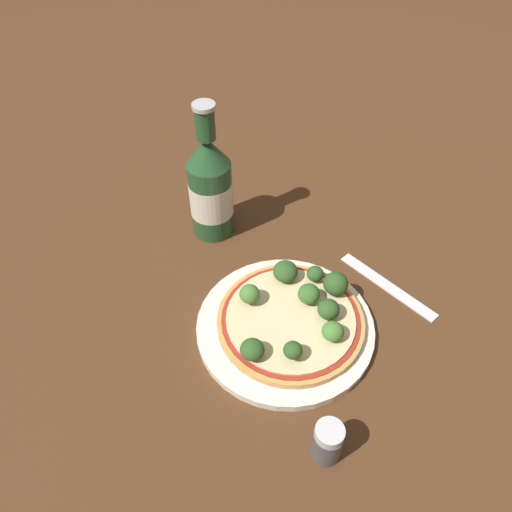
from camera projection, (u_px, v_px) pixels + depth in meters
ground_plane at (282, 336)px, 0.68m from camera, size 3.00×3.00×0.00m
plate at (285, 327)px, 0.68m from camera, size 0.24×0.24×0.01m
pizza at (290, 320)px, 0.68m from camera, size 0.20×0.20×0.01m
broccoli_floret_0 at (285, 271)px, 0.71m from camera, size 0.04×0.04×0.03m
broccoli_floret_1 at (333, 331)px, 0.64m from camera, size 0.03×0.03×0.03m
broccoli_floret_2 at (252, 350)px, 0.62m from camera, size 0.03×0.03×0.03m
broccoli_floret_3 at (293, 350)px, 0.62m from camera, size 0.02×0.02×0.03m
broccoli_floret_4 at (315, 274)px, 0.71m from camera, size 0.02×0.02×0.02m
broccoli_floret_5 at (328, 309)px, 0.66m from camera, size 0.03×0.03×0.03m
broccoli_floret_6 at (250, 294)px, 0.68m from camera, size 0.03×0.03×0.03m
broccoli_floret_7 at (309, 294)px, 0.68m from camera, size 0.03×0.03×0.03m
broccoli_floret_8 at (336, 284)px, 0.69m from camera, size 0.03×0.03×0.03m
beer_bottle at (210, 187)px, 0.77m from camera, size 0.07×0.07×0.23m
pepper_shaker at (327, 442)px, 0.55m from camera, size 0.03×0.03×0.06m
fork at (388, 286)px, 0.74m from camera, size 0.06×0.16×0.00m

